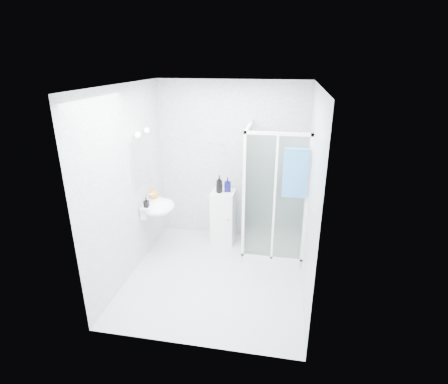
% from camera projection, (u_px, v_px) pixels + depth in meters
% --- Properties ---
extents(room, '(2.40, 2.60, 2.60)m').
position_uv_depth(room, '(215.00, 190.00, 4.49)').
color(room, silver).
rests_on(room, ground).
extents(shower_enclosure, '(0.90, 0.95, 2.00)m').
position_uv_depth(shower_enclosure, '(268.00, 228.00, 5.38)').
color(shower_enclosure, white).
rests_on(shower_enclosure, ground).
extents(wall_basin, '(0.46, 0.56, 0.35)m').
position_uv_depth(wall_basin, '(158.00, 207.00, 5.25)').
color(wall_basin, white).
rests_on(wall_basin, ground).
extents(mirror, '(0.02, 0.60, 0.70)m').
position_uv_depth(mirror, '(141.00, 161.00, 5.03)').
color(mirror, white).
rests_on(mirror, room).
extents(vanity_lights, '(0.10, 0.40, 0.08)m').
position_uv_depth(vanity_lights, '(142.00, 133.00, 4.87)').
color(vanity_lights, silver).
rests_on(vanity_lights, room).
extents(wall_hooks, '(0.23, 0.06, 0.03)m').
position_uv_depth(wall_hooks, '(216.00, 143.00, 5.57)').
color(wall_hooks, silver).
rests_on(wall_hooks, room).
extents(storage_cabinet, '(0.38, 0.40, 0.89)m').
position_uv_depth(storage_cabinet, '(223.00, 217.00, 5.74)').
color(storage_cabinet, white).
rests_on(storage_cabinet, ground).
extents(hand_towel, '(0.32, 0.05, 0.68)m').
position_uv_depth(hand_towel, '(295.00, 172.00, 4.58)').
color(hand_towel, teal).
rests_on(hand_towel, shower_enclosure).
extents(shampoo_bottle_a, '(0.14, 0.14, 0.28)m').
position_uv_depth(shampoo_bottle_a, '(219.00, 184.00, 5.50)').
color(shampoo_bottle_a, black).
rests_on(shampoo_bottle_a, storage_cabinet).
extents(shampoo_bottle_b, '(0.12, 0.12, 0.23)m').
position_uv_depth(shampoo_bottle_b, '(228.00, 185.00, 5.55)').
color(shampoo_bottle_b, '#0B0B42').
rests_on(shampoo_bottle_b, storage_cabinet).
extents(soap_dispenser_orange, '(0.18, 0.18, 0.18)m').
position_uv_depth(soap_dispenser_orange, '(154.00, 193.00, 5.37)').
color(soap_dispenser_orange, orange).
rests_on(soap_dispenser_orange, wall_basin).
extents(soap_dispenser_black, '(0.07, 0.07, 0.15)m').
position_uv_depth(soap_dispenser_black, '(146.00, 202.00, 5.06)').
color(soap_dispenser_black, black).
rests_on(soap_dispenser_black, wall_basin).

